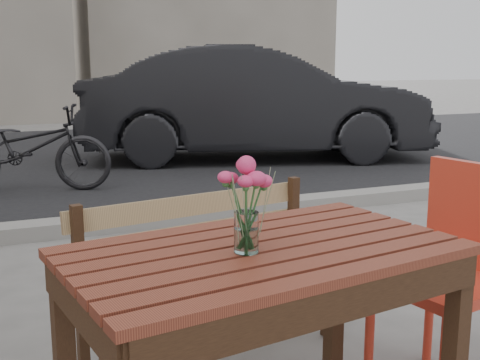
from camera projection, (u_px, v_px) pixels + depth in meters
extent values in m
cube|color=black|center=(62.00, 159.00, 8.57)|extent=(30.00, 8.00, 0.00)
cube|color=gray|center=(120.00, 222.00, 4.94)|extent=(30.00, 0.25, 0.12)
cube|color=slate|center=(204.00, 5.00, 17.15)|extent=(7.00, 3.00, 6.00)
cube|color=#582217|center=(264.00, 251.00, 1.92)|extent=(1.33, 0.90, 0.03)
cube|color=black|center=(455.00, 357.00, 2.02)|extent=(0.07, 0.07, 0.73)
cube|color=black|center=(335.00, 297.00, 2.54)|extent=(0.07, 0.07, 0.73)
cube|color=#94724C|center=(214.00, 273.00, 2.75)|extent=(1.29, 0.55, 0.03)
cube|color=#94724C|center=(194.00, 220.00, 2.86)|extent=(1.24, 0.24, 0.34)
cube|color=black|center=(107.00, 357.00, 2.36)|extent=(0.05, 0.05, 0.41)
cube|color=black|center=(329.00, 297.00, 2.97)|extent=(0.05, 0.05, 0.41)
cube|color=black|center=(81.00, 292.00, 2.56)|extent=(0.05, 0.05, 0.76)
cube|color=black|center=(294.00, 248.00, 3.17)|extent=(0.05, 0.05, 0.76)
cube|color=red|center=(440.00, 282.00, 2.42)|extent=(0.54, 0.54, 0.04)
cube|color=red|center=(477.00, 216.00, 2.48)|extent=(0.13, 0.46, 0.44)
cylinder|color=red|center=(370.00, 334.00, 2.52)|extent=(0.04, 0.04, 0.45)
cylinder|color=red|center=(429.00, 314.00, 2.72)|extent=(0.04, 0.04, 0.45)
cylinder|color=white|center=(246.00, 232.00, 1.84)|extent=(0.08, 0.08, 0.13)
cylinder|color=#336E35|center=(246.00, 212.00, 1.83)|extent=(0.05, 0.05, 0.25)
imported|color=black|center=(255.00, 103.00, 8.51)|extent=(5.08, 3.00, 1.58)
imported|color=black|center=(27.00, 148.00, 6.36)|extent=(1.85, 1.11, 0.92)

